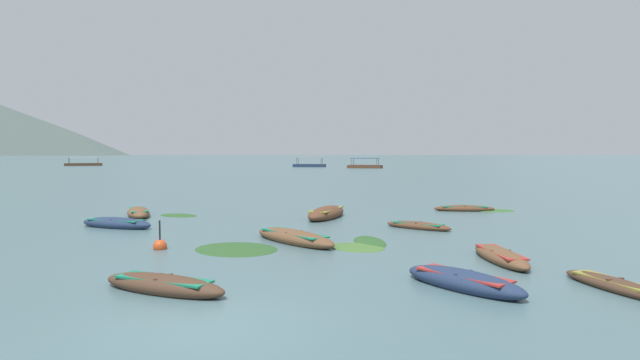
# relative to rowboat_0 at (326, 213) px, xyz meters

# --- Properties ---
(ground_plane) EXTENTS (6000.00, 6000.00, 0.00)m
(ground_plane) POSITION_rel_rowboat_0_xyz_m (-2.88, 1483.37, -0.23)
(ground_plane) COLOR slate
(mountain_1) EXTENTS (745.38, 745.38, 269.12)m
(mountain_1) POSITION_rel_rowboat_0_xyz_m (-540.88, 1557.62, 134.33)
(mountain_1) COLOR slate
(mountain_1) RESTS_ON ground
(mountain_2) EXTENTS (784.00, 784.00, 249.43)m
(mountain_2) POSITION_rel_rowboat_0_xyz_m (330.13, 1566.90, 124.48)
(mountain_2) COLOR #4C5B56
(mountain_2) RESTS_ON ground
(mountain_3) EXTENTS (1659.74, 1659.74, 511.49)m
(mountain_3) POSITION_rel_rowboat_0_xyz_m (1186.22, 1787.76, 255.52)
(mountain_3) COLOR slate
(mountain_3) RESTS_ON ground
(rowboat_0) EXTENTS (2.78, 4.49, 0.75)m
(rowboat_0) POSITION_rel_rowboat_0_xyz_m (0.00, 0.00, 0.00)
(rowboat_0) COLOR brown
(rowboat_0) RESTS_ON ground
(rowboat_2) EXTENTS (3.76, 4.22, 0.60)m
(rowboat_2) POSITION_rel_rowboat_0_xyz_m (-1.46, -7.34, -0.04)
(rowboat_2) COLOR brown
(rowboat_2) RESTS_ON ground
(rowboat_3) EXTENTS (1.60, 3.15, 0.36)m
(rowboat_3) POSITION_rel_rowboat_0_xyz_m (6.79, -14.13, -0.12)
(rowboat_3) COLOR #4C3323
(rowboat_3) RESTS_ON ground
(rowboat_4) EXTENTS (2.44, 3.80, 0.60)m
(rowboat_4) POSITION_rel_rowboat_0_xyz_m (-10.21, 0.84, -0.04)
(rowboat_4) COLOR brown
(rowboat_4) RESTS_ON ground
(rowboat_5) EXTENTS (1.13, 3.48, 0.50)m
(rowboat_5) POSITION_rel_rowboat_0_xyz_m (5.17, -10.83, -0.07)
(rowboat_5) COLOR brown
(rowboat_5) RESTS_ON ground
(rowboat_6) EXTENTS (3.63, 2.32, 0.53)m
(rowboat_6) POSITION_rel_rowboat_0_xyz_m (-4.42, -14.13, -0.06)
(rowboat_6) COLOR #4C3323
(rowboat_6) RESTS_ON ground
(rowboat_7) EXTENTS (2.94, 3.31, 0.58)m
(rowboat_7) POSITION_rel_rowboat_0_xyz_m (3.04, -13.94, -0.05)
(rowboat_7) COLOR navy
(rowboat_7) RESTS_ON ground
(rowboat_8) EXTENTS (3.60, 1.27, 0.43)m
(rowboat_8) POSITION_rel_rowboat_0_xyz_m (8.26, 2.97, -0.09)
(rowboat_8) COLOR brown
(rowboat_8) RESTS_ON ground
(rowboat_9) EXTENTS (3.93, 2.38, 0.59)m
(rowboat_9) POSITION_rel_rowboat_0_xyz_m (-9.77, -3.35, -0.05)
(rowboat_9) COLOR navy
(rowboat_9) RESTS_ON ground
(rowboat_10) EXTENTS (3.00, 2.58, 0.39)m
(rowboat_10) POSITION_rel_rowboat_0_xyz_m (4.04, -3.94, -0.11)
(rowboat_10) COLOR brown
(rowboat_10) RESTS_ON ground
(ferry_0) EXTENTS (8.46, 5.45, 2.54)m
(ferry_0) POSITION_rel_rowboat_0_xyz_m (11.67, 90.14, 0.22)
(ferry_0) COLOR brown
(ferry_0) RESTS_ON ground
(ferry_1) EXTENTS (8.55, 4.32, 2.54)m
(ferry_1) POSITION_rel_rowboat_0_xyz_m (-1.36, 100.54, 0.22)
(ferry_1) COLOR navy
(ferry_1) RESTS_ON ground
(ferry_2) EXTENTS (10.05, 6.37, 2.54)m
(ferry_2) POSITION_rel_rowboat_0_xyz_m (-64.55, 114.01, 0.21)
(ferry_2) COLOR #4C3323
(ferry_2) RESTS_ON ground
(mooring_buoy) EXTENTS (0.49, 0.49, 1.17)m
(mooring_buoy) POSITION_rel_rowboat_0_xyz_m (-6.18, -8.62, -0.12)
(mooring_buoy) COLOR #DB4C1E
(mooring_buoy) RESTS_ON ground
(weed_patch_0) EXTENTS (4.02, 3.88, 0.14)m
(weed_patch_0) POSITION_rel_rowboat_0_xyz_m (-3.46, -8.72, -0.23)
(weed_patch_0) COLOR #2D5628
(weed_patch_0) RESTS_ON ground
(weed_patch_1) EXTENTS (1.30, 2.91, 0.14)m
(weed_patch_1) POSITION_rel_rowboat_0_xyz_m (1.44, -7.37, -0.23)
(weed_patch_1) COLOR #2D5628
(weed_patch_1) RESTS_ON ground
(weed_patch_3) EXTENTS (2.65, 2.28, 0.14)m
(weed_patch_3) POSITION_rel_rowboat_0_xyz_m (-8.08, 1.01, -0.23)
(weed_patch_3) COLOR #2D5628
(weed_patch_3) RESTS_ON ground
(weed_patch_4) EXTENTS (2.74, 2.65, 0.14)m
(weed_patch_4) POSITION_rel_rowboat_0_xyz_m (0.84, -8.44, -0.23)
(weed_patch_4) COLOR #477033
(weed_patch_4) RESTS_ON ground
(weed_patch_6) EXTENTS (2.56, 1.57, 0.14)m
(weed_patch_6) POSITION_rel_rowboat_0_xyz_m (10.03, 3.03, -0.23)
(weed_patch_6) COLOR #38662D
(weed_patch_6) RESTS_ON ground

